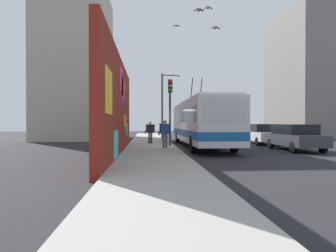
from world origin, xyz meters
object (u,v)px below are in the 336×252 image
(parked_car_white, at_px, (261,134))
(city_bus, at_px, (200,121))
(parked_car_dark_gray, at_px, (294,137))
(street_lamp, at_px, (164,101))
(pedestrian_midblock, at_px, (150,131))
(pedestrian_at_curb, at_px, (165,131))
(traffic_light, at_px, (170,101))
(parked_car_red, at_px, (236,131))

(parked_car_white, bearing_deg, city_bus, 113.68)
(parked_car_dark_gray, height_order, street_lamp, street_lamp)
(pedestrian_midblock, height_order, pedestrian_at_curb, pedestrian_at_curb)
(parked_car_dark_gray, height_order, traffic_light, traffic_light)
(pedestrian_midblock, bearing_deg, pedestrian_at_curb, -166.68)
(parked_car_white, height_order, street_lamp, street_lamp)
(pedestrian_at_curb, bearing_deg, street_lamp, -3.41)
(parked_car_red, distance_m, street_lamp, 7.92)
(city_bus, relative_size, parked_car_dark_gray, 2.75)
(pedestrian_midblock, bearing_deg, street_lamp, -14.05)
(traffic_light, bearing_deg, pedestrian_at_curb, 161.29)
(parked_car_red, bearing_deg, pedestrian_at_curb, 143.80)
(parked_car_white, xyz_separation_m, pedestrian_midblock, (-0.62, 8.64, 0.25))
(street_lamp, bearing_deg, parked_car_dark_gray, -144.59)
(street_lamp, bearing_deg, traffic_light, 179.21)
(parked_car_dark_gray, relative_size, parked_car_white, 0.98)
(pedestrian_midblock, relative_size, traffic_light, 0.37)
(parked_car_red, relative_size, pedestrian_at_curb, 2.81)
(parked_car_dark_gray, height_order, parked_car_white, same)
(pedestrian_at_curb, relative_size, street_lamp, 0.28)
(parked_car_white, bearing_deg, pedestrian_midblock, 94.12)
(pedestrian_at_curb, xyz_separation_m, traffic_light, (1.30, -0.44, 1.95))
(parked_car_white, relative_size, street_lamp, 0.76)
(parked_car_white, distance_m, street_lamp, 9.23)
(traffic_light, bearing_deg, street_lamp, -0.79)
(pedestrian_midblock, bearing_deg, parked_car_white, -85.88)
(pedestrian_at_curb, bearing_deg, parked_car_red, -36.20)
(city_bus, height_order, street_lamp, street_lamp)
(traffic_light, relative_size, street_lamp, 0.72)
(city_bus, height_order, pedestrian_at_curb, city_bus)
(parked_car_red, distance_m, traffic_light, 12.10)
(city_bus, relative_size, parked_car_red, 2.62)
(parked_car_dark_gray, bearing_deg, pedestrian_at_curb, 82.75)
(pedestrian_at_curb, bearing_deg, city_bus, -53.16)
(parked_car_white, height_order, pedestrian_at_curb, pedestrian_at_curb)
(parked_car_red, xyz_separation_m, pedestrian_at_curb, (-10.64, 7.79, 0.31))
(city_bus, xyz_separation_m, traffic_light, (-0.64, 2.15, 1.33))
(parked_car_red, xyz_separation_m, pedestrian_midblock, (-7.05, 8.64, 0.25))
(pedestrian_midblock, bearing_deg, traffic_light, -150.72)
(parked_car_red, height_order, traffic_light, traffic_light)
(parked_car_dark_gray, xyz_separation_m, pedestrian_midblock, (4.59, 8.64, 0.25))
(pedestrian_midblock, distance_m, pedestrian_at_curb, 3.70)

